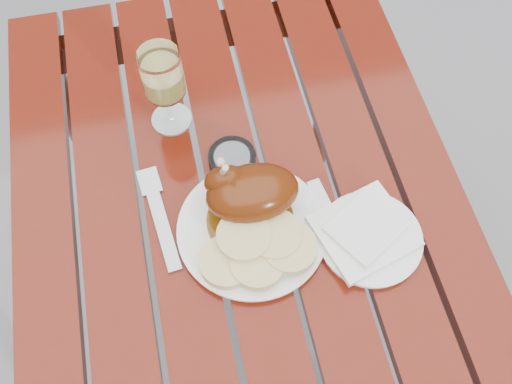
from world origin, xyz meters
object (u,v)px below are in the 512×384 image
(dinner_plate, at_px, (252,230))
(wine_glass, at_px, (165,90))
(side_plate, at_px, (370,239))
(table, at_px, (249,298))
(ashtray, at_px, (232,159))

(dinner_plate, height_order, wine_glass, wine_glass)
(dinner_plate, bearing_deg, side_plate, -17.00)
(table, height_order, ashtray, ashtray)
(dinner_plate, bearing_deg, ashtray, 92.22)
(table, height_order, wine_glass, wine_glass)
(table, bearing_deg, wine_glass, 109.56)
(table, relative_size, ashtray, 13.62)
(dinner_plate, distance_m, ashtray, 0.15)
(table, bearing_deg, ashtray, 88.84)
(dinner_plate, xyz_separation_m, ashtray, (-0.01, 0.15, 0.00))
(dinner_plate, xyz_separation_m, side_plate, (0.19, -0.06, -0.00))
(ashtray, bearing_deg, side_plate, -46.05)
(dinner_plate, relative_size, side_plate, 1.44)
(dinner_plate, height_order, ashtray, ashtray)
(dinner_plate, bearing_deg, wine_glass, 110.79)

